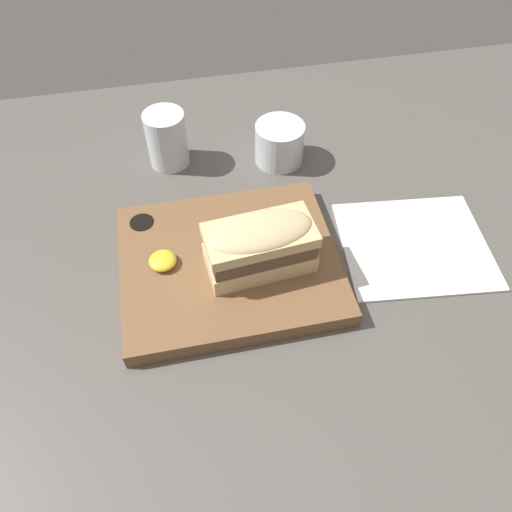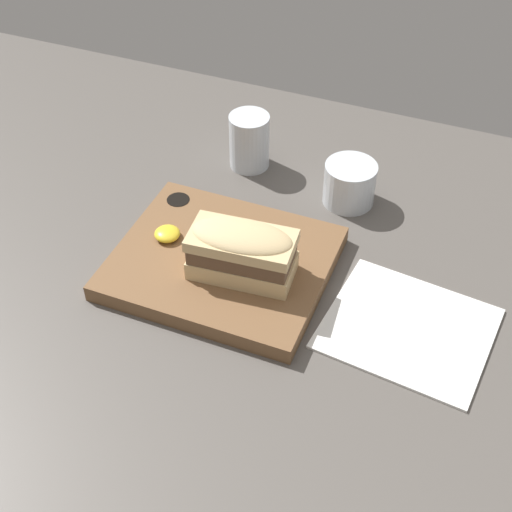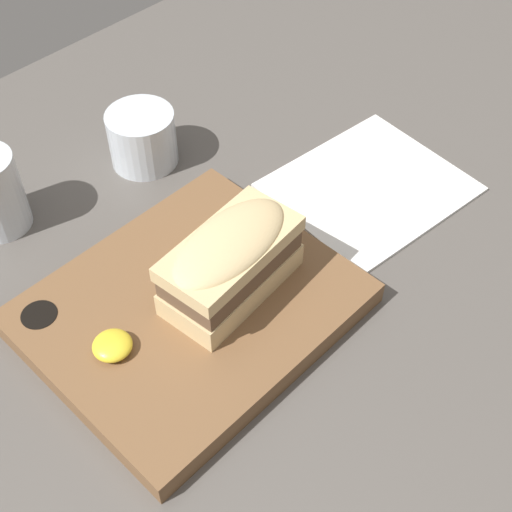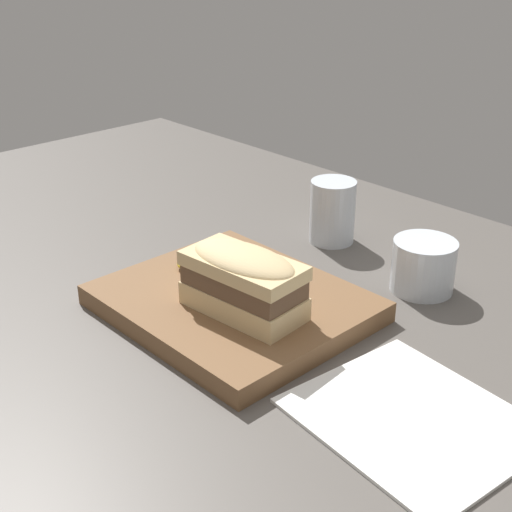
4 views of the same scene
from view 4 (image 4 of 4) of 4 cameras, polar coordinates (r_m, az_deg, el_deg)
The scene contains 7 objects.
dining_table at distance 85.84cm, azimuth -0.29°, elevation -6.19°, with size 173.26×100.87×2.00cm.
serving_board at distance 87.61cm, azimuth -1.83°, elevation -3.76°, with size 30.01×25.39×2.65cm.
sandwich at distance 81.05cm, azimuth -0.94°, elevation -1.88°, with size 14.86×8.42×7.88cm.
mustard_dollop at distance 93.10cm, azimuth -5.19°, elevation -0.58°, with size 3.75×3.75×1.50cm.
water_glass at distance 106.36cm, azimuth 6.13°, elevation 3.25°, with size 6.72×6.72×9.44cm.
wine_glass at distance 94.44cm, azimuth 13.23°, elevation -0.87°, with size 8.21×8.21×6.86cm.
napkin at distance 72.30cm, azimuth 12.43°, elevation -12.58°, with size 23.09×20.70×0.40cm.
Camera 4 is at (53.45, -49.84, 46.04)cm, focal length 50.00 mm.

